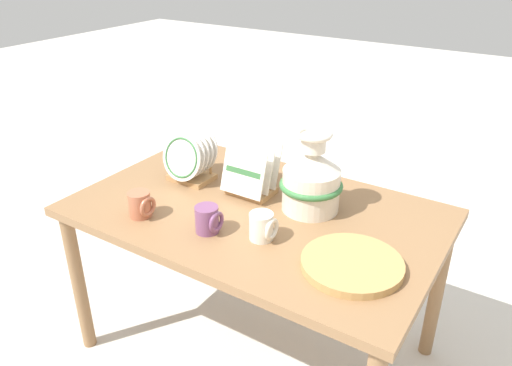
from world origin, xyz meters
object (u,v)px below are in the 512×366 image
object	(u,v)px
dish_rack_round_plates	(189,160)
wicker_charger_stack	(352,264)
ceramic_vase	(311,179)
dish_rack_square_plates	(251,177)
mug_terracotta_glaze	(141,205)
mug_cream_glaze	(262,227)
mug_plum_glaze	(208,220)

from	to	relation	value
dish_rack_round_plates	wicker_charger_stack	distance (m)	0.86
ceramic_vase	wicker_charger_stack	world-z (taller)	ceramic_vase
dish_rack_square_plates	mug_terracotta_glaze	world-z (taller)	dish_rack_square_plates
dish_rack_round_plates	mug_cream_glaze	xyz separation A→B (m)	(0.50, -0.23, -0.04)
dish_rack_square_plates	mug_terracotta_glaze	bearing A→B (deg)	-122.96
wicker_charger_stack	ceramic_vase	bearing A→B (deg)	136.88
mug_terracotta_glaze	mug_cream_glaze	xyz separation A→B (m)	(0.46, 0.11, 0.00)
wicker_charger_stack	mug_terracotta_glaze	bearing A→B (deg)	-171.13
ceramic_vase	dish_rack_round_plates	bearing A→B (deg)	-174.58
dish_rack_round_plates	mug_terracotta_glaze	size ratio (longest dim) A/B	2.20
dish_rack_square_plates	mug_terracotta_glaze	xyz separation A→B (m)	(-0.24, -0.38, -0.02)
dish_rack_square_plates	wicker_charger_stack	world-z (taller)	dish_rack_square_plates
wicker_charger_stack	mug_terracotta_glaze	world-z (taller)	mug_terracotta_glaze
dish_rack_square_plates	mug_plum_glaze	size ratio (longest dim) A/B	2.13
ceramic_vase	mug_cream_glaze	xyz separation A→B (m)	(-0.04, -0.28, -0.08)
ceramic_vase	mug_cream_glaze	world-z (taller)	ceramic_vase
ceramic_vase	dish_rack_round_plates	distance (m)	0.55
dish_rack_round_plates	mug_cream_glaze	size ratio (longest dim) A/B	2.20
ceramic_vase	mug_plum_glaze	bearing A→B (deg)	-123.60
mug_cream_glaze	dish_rack_round_plates	bearing A→B (deg)	155.86
dish_rack_square_plates	mug_plum_glaze	xyz separation A→B (m)	(0.03, -0.33, -0.02)
ceramic_vase	dish_rack_square_plates	xyz separation A→B (m)	(-0.26, -0.01, -0.06)
ceramic_vase	wicker_charger_stack	size ratio (longest dim) A/B	0.97
dish_rack_round_plates	dish_rack_square_plates	xyz separation A→B (m)	(0.29, 0.04, -0.02)
dish_rack_square_plates	mug_terracotta_glaze	distance (m)	0.45
dish_rack_square_plates	mug_cream_glaze	xyz separation A→B (m)	(0.22, -0.26, -0.02)
ceramic_vase	dish_rack_square_plates	world-z (taller)	ceramic_vase
wicker_charger_stack	mug_plum_glaze	size ratio (longest dim) A/B	3.32
mug_terracotta_glaze	mug_plum_glaze	bearing A→B (deg)	9.95
wicker_charger_stack	mug_cream_glaze	bearing A→B (deg)	-178.04
dish_rack_round_plates	dish_rack_square_plates	size ratio (longest dim) A/B	1.04
ceramic_vase	mug_plum_glaze	size ratio (longest dim) A/B	3.21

